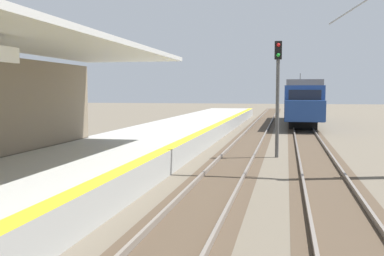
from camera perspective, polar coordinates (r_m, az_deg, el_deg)
name	(u,v)px	position (r m, az deg, el deg)	size (l,w,h in m)	color
station_platform	(96,164)	(16.10, -12.13, -4.47)	(5.00, 80.00, 0.91)	#A8A8A3
track_pair_nearest_platform	(234,162)	(18.85, 5.37, -4.29)	(2.34, 120.00, 0.16)	#4C3D2D
track_pair_middle	(318,164)	(18.78, 15.76, -4.48)	(2.34, 120.00, 0.16)	#4C3D2D
approaching_train	(301,100)	(42.34, 13.70, 3.47)	(2.93, 19.60, 4.76)	navy
rail_signal_post	(278,87)	(20.45, 10.85, 5.20)	(0.32, 0.34, 5.20)	#4C4C4C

